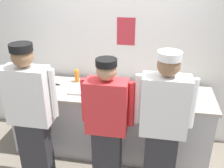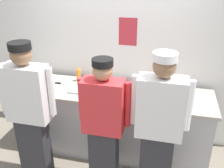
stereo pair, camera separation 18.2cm
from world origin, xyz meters
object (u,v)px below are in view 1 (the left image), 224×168
plate_stack_front (170,90)px  ramekin_yellow_sauce (50,91)px  chef_near_left (31,114)px  squeeze_bottle_primary (153,95)px  chef_center (107,123)px  squeeze_bottle_secondary (77,75)px  sheet_tray (87,90)px  ramekin_orange_sauce (136,96)px  chef_far_right (163,125)px  mixing_bowl_steel (116,91)px  plate_stack_rear (45,81)px  chefs_knife (61,85)px

plate_stack_front → ramekin_yellow_sauce: bearing=-168.9°
plate_stack_front → chef_near_left: bearing=-151.3°
squeeze_bottle_primary → chef_center: bearing=-134.6°
squeeze_bottle_secondary → ramekin_yellow_sauce: size_ratio=2.13×
sheet_tray → chef_near_left: bearing=-123.7°
ramekin_yellow_sauce → ramekin_orange_sauce: bearing=2.3°
chef_far_right → sheet_tray: (-1.01, 0.65, 0.02)m
mixing_bowl_steel → ramekin_yellow_sauce: 0.88m
ramekin_orange_sauce → chef_near_left: bearing=-152.3°
plate_stack_front → ramekin_orange_sauce: 0.51m
plate_stack_rear → squeeze_bottle_primary: bearing=-9.5°
chef_near_left → sheet_tray: bearing=56.3°
chef_near_left → ramekin_yellow_sauce: (-0.00, 0.55, 0.02)m
ramekin_orange_sauce → chefs_knife: bearing=169.6°
squeeze_bottle_secondary → chef_center: bearing=-55.2°
chef_far_right → ramekin_orange_sauce: 0.64m
ramekin_yellow_sauce → chefs_knife: bearing=74.0°
squeeze_bottle_primary → ramekin_orange_sauce: bearing=168.9°
plate_stack_front → plate_stack_rear: size_ratio=0.85×
sheet_tray → squeeze_bottle_primary: bearing=-9.3°
chef_near_left → chefs_knife: size_ratio=6.39×
chef_far_right → plate_stack_front: chef_far_right is taller
ramekin_orange_sauce → ramekin_yellow_sauce: (-1.14, -0.05, -0.00)m
chef_center → plate_stack_rear: (-1.04, 0.74, 0.11)m
ramekin_orange_sauce → chef_center: bearing=-117.3°
plate_stack_rear → mixing_bowl_steel: (1.05, -0.18, 0.03)m
squeeze_bottle_primary → mixing_bowl_steel: bearing=171.5°
plate_stack_rear → squeeze_bottle_secondary: squeeze_bottle_secondary is taller
plate_stack_front → ramekin_yellow_sauce: (-1.57, -0.31, 0.00)m
squeeze_bottle_primary → squeeze_bottle_secondary: size_ratio=0.86×
chef_center → ramekin_orange_sauce: (0.27, 0.53, 0.10)m
chef_far_right → squeeze_bottle_secondary: 1.52m
plate_stack_front → chefs_knife: plate_stack_front is taller
sheet_tray → ramekin_orange_sauce: 0.68m
mixing_bowl_steel → chefs_knife: bearing=168.4°
ramekin_orange_sauce → squeeze_bottle_primary: bearing=-11.1°
squeeze_bottle_secondary → ramekin_yellow_sauce: 0.48m
sheet_tray → squeeze_bottle_primary: (0.88, -0.14, 0.08)m
squeeze_bottle_secondary → mixing_bowl_steel: bearing=-27.3°
chef_far_right → squeeze_bottle_primary: size_ratio=9.48×
plate_stack_front → chefs_knife: 1.50m
squeeze_bottle_primary → ramekin_yellow_sauce: 1.34m
squeeze_bottle_secondary → plate_stack_front: bearing=-3.8°
chef_far_right → plate_stack_front: 0.81m
chef_far_right → ramekin_yellow_sauce: chef_far_right is taller
chef_center → plate_stack_rear: chef_center is taller
chef_near_left → plate_stack_front: bearing=28.7°
plate_stack_rear → squeeze_bottle_secondary: 0.45m
plate_stack_rear → chef_near_left: bearing=-77.9°
chef_far_right → chef_near_left: bearing=-178.0°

